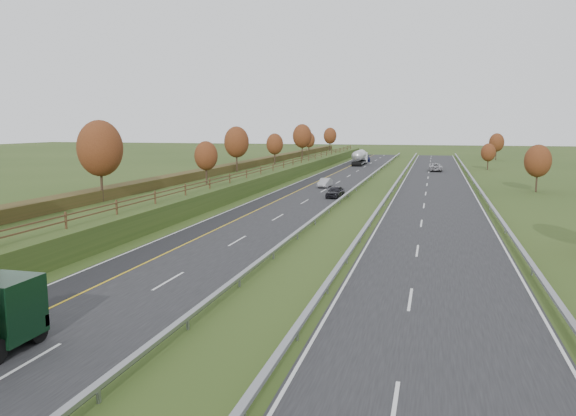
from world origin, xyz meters
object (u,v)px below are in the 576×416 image
Objects in this scene: road_tanker at (360,157)px; car_silver_mid at (325,183)px; car_small_far at (366,158)px; car_oncoming at (436,167)px; car_dark_near at (335,192)px.

road_tanker is 2.78× the size of car_silver_mid.
car_small_far is (-0.10, 12.55, -1.03)m from road_tanker.
car_silver_mid is at bearing 64.92° from car_oncoming.
car_dark_near is 72.97m from car_small_far.
car_small_far is 31.78m from car_oncoming.
car_silver_mid is 0.71× the size of car_oncoming.
road_tanker is 2.63× the size of car_dark_near.
car_dark_near is at bearing -68.33° from car_silver_mid.
road_tanker is 1.97× the size of car_oncoming.
car_oncoming is (17.13, -14.16, -1.03)m from road_tanker.
car_silver_mid is 38.20m from car_oncoming.
car_oncoming reaches higher than car_dark_near.
car_oncoming is (15.93, 34.72, 0.13)m from car_silver_mid.
car_small_far is at bearing -57.60° from car_oncoming.
road_tanker reaches higher than car_dark_near.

